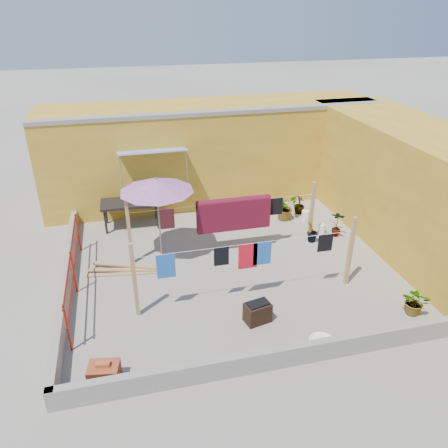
{
  "coord_description": "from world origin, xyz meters",
  "views": [
    {
      "loc": [
        -2.49,
        -9.27,
        6.15
      ],
      "look_at": [
        -0.14,
        0.3,
        1.11
      ],
      "focal_mm": 35.0,
      "sensor_mm": 36.0,
      "label": 1
    }
  ],
  "objects_px": {
    "brazier": "(257,312)",
    "plant_back_a": "(285,207)",
    "white_basin": "(322,341)",
    "green_hose": "(281,206)",
    "brick_stack": "(104,374)",
    "water_jug_b": "(305,215)",
    "outdoor_table": "(130,204)",
    "water_jug_a": "(322,229)",
    "patio_umbrella": "(156,186)"
  },
  "relations": [
    {
      "from": "patio_umbrella",
      "to": "green_hose",
      "type": "xyz_separation_m",
      "value": [
        4.26,
        2.25,
        -2.0
      ]
    },
    {
      "from": "brazier",
      "to": "water_jug_a",
      "type": "distance_m",
      "value": 4.53
    },
    {
      "from": "water_jug_b",
      "to": "plant_back_a",
      "type": "relative_size",
      "value": 0.43
    },
    {
      "from": "water_jug_a",
      "to": "water_jug_b",
      "type": "bearing_deg",
      "value": 96.79
    },
    {
      "from": "green_hose",
      "to": "white_basin",
      "type": "bearing_deg",
      "value": -103.3
    },
    {
      "from": "brazier",
      "to": "plant_back_a",
      "type": "xyz_separation_m",
      "value": [
        2.34,
        4.53,
        0.18
      ]
    },
    {
      "from": "brick_stack",
      "to": "plant_back_a",
      "type": "relative_size",
      "value": 0.72
    },
    {
      "from": "green_hose",
      "to": "water_jug_a",
      "type": "bearing_deg",
      "value": -76.75
    },
    {
      "from": "water_jug_b",
      "to": "green_hose",
      "type": "bearing_deg",
      "value": 108.41
    },
    {
      "from": "brazier",
      "to": "plant_back_a",
      "type": "height_order",
      "value": "plant_back_a"
    },
    {
      "from": "outdoor_table",
      "to": "water_jug_b",
      "type": "bearing_deg",
      "value": -9.62
    },
    {
      "from": "brick_stack",
      "to": "water_jug_a",
      "type": "relative_size",
      "value": 1.81
    },
    {
      "from": "water_jug_b",
      "to": "green_hose",
      "type": "xyz_separation_m",
      "value": [
        -0.38,
        1.14,
        -0.13
      ]
    },
    {
      "from": "water_jug_b",
      "to": "plant_back_a",
      "type": "xyz_separation_m",
      "value": [
        -0.61,
        0.24,
        0.26
      ]
    },
    {
      "from": "brazier",
      "to": "water_jug_a",
      "type": "xyz_separation_m",
      "value": [
        3.06,
        3.34,
        -0.09
      ]
    },
    {
      "from": "brazier",
      "to": "white_basin",
      "type": "xyz_separation_m",
      "value": [
        1.05,
        -0.97,
        -0.19
      ]
    },
    {
      "from": "water_jug_b",
      "to": "green_hose",
      "type": "distance_m",
      "value": 1.21
    },
    {
      "from": "green_hose",
      "to": "brick_stack",
      "type": "bearing_deg",
      "value": -131.92
    },
    {
      "from": "white_basin",
      "to": "water_jug_b",
      "type": "height_order",
      "value": "water_jug_b"
    },
    {
      "from": "outdoor_table",
      "to": "brazier",
      "type": "height_order",
      "value": "outdoor_table"
    },
    {
      "from": "white_basin",
      "to": "plant_back_a",
      "type": "distance_m",
      "value": 5.66
    },
    {
      "from": "outdoor_table",
      "to": "plant_back_a",
      "type": "height_order",
      "value": "plant_back_a"
    },
    {
      "from": "patio_umbrella",
      "to": "brick_stack",
      "type": "bearing_deg",
      "value": -109.75
    },
    {
      "from": "patio_umbrella",
      "to": "white_basin",
      "type": "xyz_separation_m",
      "value": [
        2.74,
        -4.15,
        -1.99
      ]
    },
    {
      "from": "brick_stack",
      "to": "plant_back_a",
      "type": "xyz_separation_m",
      "value": [
        5.52,
        5.5,
        0.22
      ]
    },
    {
      "from": "outdoor_table",
      "to": "white_basin",
      "type": "distance_m",
      "value": 7.07
    },
    {
      "from": "white_basin",
      "to": "plant_back_a",
      "type": "relative_size",
      "value": 0.62
    },
    {
      "from": "water_jug_a",
      "to": "water_jug_b",
      "type": "xyz_separation_m",
      "value": [
        -0.11,
        0.95,
        0.01
      ]
    },
    {
      "from": "white_basin",
      "to": "water_jug_b",
      "type": "xyz_separation_m",
      "value": [
        1.89,
        5.26,
        0.11
      ]
    },
    {
      "from": "water_jug_a",
      "to": "brick_stack",
      "type": "bearing_deg",
      "value": -145.37
    },
    {
      "from": "brick_stack",
      "to": "brazier",
      "type": "distance_m",
      "value": 3.32
    },
    {
      "from": "water_jug_b",
      "to": "water_jug_a",
      "type": "bearing_deg",
      "value": -83.21
    },
    {
      "from": "white_basin",
      "to": "water_jug_b",
      "type": "relative_size",
      "value": 1.44
    },
    {
      "from": "white_basin",
      "to": "brick_stack",
      "type": "bearing_deg",
      "value": 180.0
    },
    {
      "from": "brazier",
      "to": "water_jug_a",
      "type": "relative_size",
      "value": 1.8
    },
    {
      "from": "patio_umbrella",
      "to": "water_jug_b",
      "type": "height_order",
      "value": "patio_umbrella"
    },
    {
      "from": "patio_umbrella",
      "to": "outdoor_table",
      "type": "distance_m",
      "value": 2.48
    },
    {
      "from": "white_basin",
      "to": "water_jug_a",
      "type": "distance_m",
      "value": 4.75
    },
    {
      "from": "brick_stack",
      "to": "brazier",
      "type": "xyz_separation_m",
      "value": [
        3.18,
        0.97,
        0.03
      ]
    },
    {
      "from": "brazier",
      "to": "green_hose",
      "type": "distance_m",
      "value": 6.01
    },
    {
      "from": "brazier",
      "to": "water_jug_b",
      "type": "bearing_deg",
      "value": 55.55
    },
    {
      "from": "white_basin",
      "to": "green_hose",
      "type": "xyz_separation_m",
      "value": [
        1.51,
        6.4,
        -0.01
      ]
    },
    {
      "from": "outdoor_table",
      "to": "water_jug_a",
      "type": "height_order",
      "value": "outdoor_table"
    },
    {
      "from": "patio_umbrella",
      "to": "plant_back_a",
      "type": "bearing_deg",
      "value": 18.47
    },
    {
      "from": "white_basin",
      "to": "green_hose",
      "type": "relative_size",
      "value": 1.06
    },
    {
      "from": "outdoor_table",
      "to": "brazier",
      "type": "bearing_deg",
      "value": -65.63
    },
    {
      "from": "brick_stack",
      "to": "water_jug_a",
      "type": "bearing_deg",
      "value": 34.63
    },
    {
      "from": "plant_back_a",
      "to": "outdoor_table",
      "type": "bearing_deg",
      "value": 172.01
    },
    {
      "from": "outdoor_table",
      "to": "white_basin",
      "type": "bearing_deg",
      "value": -61.06
    },
    {
      "from": "patio_umbrella",
      "to": "water_jug_a",
      "type": "distance_m",
      "value": 5.11
    }
  ]
}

